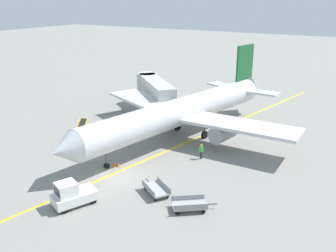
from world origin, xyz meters
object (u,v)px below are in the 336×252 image
(airliner, at_px, (184,111))
(ground_crew_marshaller, at_px, (201,151))
(pushback_tug, at_px, (72,195))
(safety_cone_nose_right, at_px, (87,130))
(safety_cone_wingtip_left, at_px, (118,165))
(safety_cone_nose_left, at_px, (114,164))
(jet_bridge, at_px, (154,87))
(baggage_cart_empty_trailing, at_px, (189,205))
(belt_loader_forward_hold, at_px, (79,140))
(baggage_cart_loaded, at_px, (156,189))
(baggage_tug_near_wing, at_px, (119,129))

(airliner, xyz_separation_m, ground_crew_marshaller, (4.75, -4.75, -2.51))
(airliner, height_order, pushback_tug, airliner)
(safety_cone_nose_right, bearing_deg, safety_cone_wingtip_left, -32.44)
(safety_cone_nose_left, bearing_deg, safety_cone_nose_right, 145.74)
(jet_bridge, bearing_deg, safety_cone_nose_left, -68.89)
(safety_cone_nose_left, bearing_deg, safety_cone_wingtip_left, 12.22)
(airliner, height_order, safety_cone_nose_right, airliner)
(baggage_cart_empty_trailing, bearing_deg, airliner, 120.22)
(jet_bridge, height_order, baggage_cart_empty_trailing, jet_bridge)
(baggage_cart_empty_trailing, bearing_deg, ground_crew_marshaller, 110.72)
(jet_bridge, bearing_deg, belt_loader_forward_hold, -88.45)
(ground_crew_marshaller, xyz_separation_m, safety_cone_nose_left, (-6.92, -6.28, -0.69))
(baggage_cart_empty_trailing, distance_m, ground_crew_marshaller, 10.40)
(belt_loader_forward_hold, bearing_deg, baggage_cart_loaded, -19.30)
(baggage_tug_near_wing, distance_m, safety_cone_wingtip_left, 8.96)
(baggage_cart_empty_trailing, relative_size, safety_cone_nose_right, 7.92)
(ground_crew_marshaller, bearing_deg, pushback_tug, -109.98)
(baggage_tug_near_wing, distance_m, baggage_cart_empty_trailing, 18.83)
(airliner, distance_m, jet_bridge, 12.55)
(airliner, distance_m, pushback_tug, 18.97)
(pushback_tug, distance_m, safety_cone_nose_right, 18.30)
(airliner, distance_m, safety_cone_nose_left, 11.69)
(jet_bridge, distance_m, ground_crew_marshaller, 19.43)
(safety_cone_nose_left, bearing_deg, belt_loader_forward_hold, 162.00)
(belt_loader_forward_hold, distance_m, safety_cone_nose_right, 5.06)
(belt_loader_forward_hold, distance_m, ground_crew_marshaller, 14.44)
(jet_bridge, distance_m, safety_cone_nose_left, 20.80)
(safety_cone_nose_left, bearing_deg, pushback_tug, -76.85)
(belt_loader_forward_hold, height_order, ground_crew_marshaller, belt_loader_forward_hold)
(baggage_cart_loaded, bearing_deg, belt_loader_forward_hold, 160.70)
(pushback_tug, relative_size, ground_crew_marshaller, 2.39)
(baggage_tug_near_wing, xyz_separation_m, belt_loader_forward_hold, (-2.02, -4.94, -0.15))
(safety_cone_nose_right, bearing_deg, baggage_cart_loaded, -29.00)
(baggage_tug_near_wing, height_order, ground_crew_marshaller, baggage_tug_near_wing)
(pushback_tug, height_order, baggage_cart_empty_trailing, pushback_tug)
(airliner, bearing_deg, jet_bridge, 139.69)
(jet_bridge, height_order, baggage_cart_loaded, jet_bridge)
(belt_loader_forward_hold, bearing_deg, airliner, 43.94)
(airliner, distance_m, baggage_tug_near_wing, 8.44)
(baggage_tug_near_wing, bearing_deg, airliner, 28.39)
(safety_cone_nose_left, distance_m, safety_cone_wingtip_left, 0.53)
(airliner, height_order, baggage_tug_near_wing, airliner)
(airliner, height_order, safety_cone_nose_left, airliner)
(baggage_cart_loaded, height_order, safety_cone_nose_left, baggage_cart_loaded)
(jet_bridge, xyz_separation_m, ground_crew_marshaller, (14.32, -12.87, -2.63))
(airliner, relative_size, baggage_cart_empty_trailing, 10.08)
(baggage_cart_loaded, relative_size, safety_cone_wingtip_left, 8.15)
(airliner, xyz_separation_m, baggage_cart_loaded, (4.65, -13.60, -2.95))
(baggage_cart_loaded, bearing_deg, baggage_cart_empty_trailing, -13.00)
(airliner, bearing_deg, ground_crew_marshaller, -45.00)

